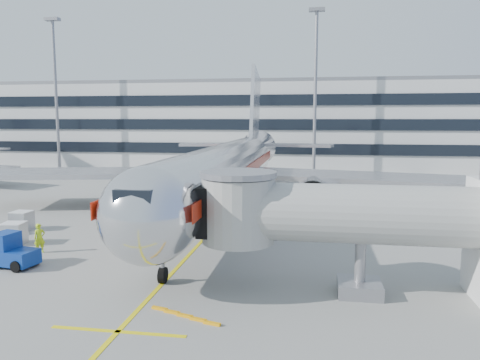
# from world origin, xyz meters

# --- Properties ---
(ground) EXTENTS (180.00, 180.00, 0.00)m
(ground) POSITION_xyz_m (0.00, 0.00, 0.00)
(ground) COLOR gray
(ground) RESTS_ON ground
(lead_in_line) EXTENTS (0.25, 70.00, 0.01)m
(lead_in_line) POSITION_xyz_m (0.00, 10.00, 0.01)
(lead_in_line) COLOR yellow
(lead_in_line) RESTS_ON ground
(stop_bar) EXTENTS (6.00, 0.25, 0.01)m
(stop_bar) POSITION_xyz_m (0.00, -14.00, 0.01)
(stop_bar) COLOR yellow
(stop_bar) RESTS_ON ground
(main_jet) EXTENTS (50.95, 48.70, 16.06)m
(main_jet) POSITION_xyz_m (0.00, 11.72, 4.23)
(main_jet) COLOR silver
(main_jet) RESTS_ON ground
(jet_bridge) EXTENTS (17.80, 4.50, 7.00)m
(jet_bridge) POSITION_xyz_m (12.18, -8.00, 3.87)
(jet_bridge) COLOR silver
(jet_bridge) RESTS_ON ground
(terminal) EXTENTS (150.00, 24.25, 15.60)m
(terminal) POSITION_xyz_m (0.00, 57.95, 7.80)
(terminal) COLOR silver
(terminal) RESTS_ON ground
(light_mast_west) EXTENTS (2.40, 1.20, 25.45)m
(light_mast_west) POSITION_xyz_m (-35.00, 42.00, 14.88)
(light_mast_west) COLOR gray
(light_mast_west) RESTS_ON ground
(light_mast_centre) EXTENTS (2.40, 1.20, 25.45)m
(light_mast_centre) POSITION_xyz_m (8.00, 42.00, 14.88)
(light_mast_centre) COLOR gray
(light_mast_centre) RESTS_ON ground
(belt_loader) EXTENTS (5.16, 2.66, 2.41)m
(belt_loader) POSITION_xyz_m (-5.98, 4.67, 0.68)
(belt_loader) COLOR #FCA40A
(belt_loader) RESTS_ON ground
(baggage_tug) EXTENTS (3.03, 2.20, 2.10)m
(baggage_tug) POSITION_xyz_m (-10.02, -6.69, 0.91)
(baggage_tug) COLOR navy
(baggage_tug) RESTS_ON ground
(cargo_container_right) EXTENTS (1.47, 1.47, 1.52)m
(cargo_container_right) POSITION_xyz_m (-15.25, 2.11, 0.77)
(cargo_container_right) COLOR #B9BCC0
(cargo_container_right) RESTS_ON ground
(cargo_container_front) EXTENTS (1.67, 1.67, 1.56)m
(cargo_container_front) POSITION_xyz_m (-13.16, -1.95, 0.79)
(cargo_container_front) COLOR #B9BCC0
(cargo_container_front) RESTS_ON ground
(ramp_worker) EXTENTS (0.84, 0.86, 2.00)m
(ramp_worker) POSITION_xyz_m (-10.03, -3.67, 1.00)
(ramp_worker) COLOR #B2DB17
(ramp_worker) RESTS_ON ground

